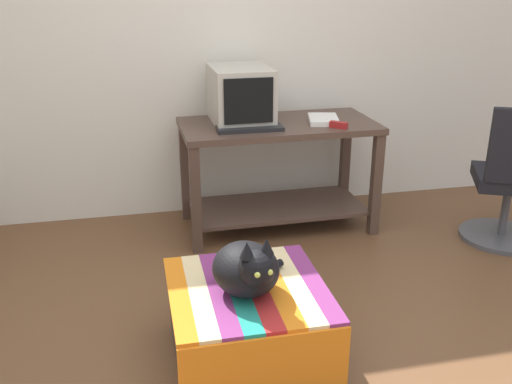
{
  "coord_description": "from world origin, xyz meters",
  "views": [
    {
      "loc": [
        -0.54,
        -1.83,
        1.61
      ],
      "look_at": [
        0.05,
        0.85,
        0.55
      ],
      "focal_mm": 40.14,
      "sensor_mm": 36.0,
      "label": 1
    }
  ],
  "objects_px": {
    "keyboard": "(250,128)",
    "stapler": "(339,125)",
    "tv_monitor": "(241,95)",
    "office_chair": "(512,185)",
    "ottoman_with_blanket": "(248,323)",
    "book": "(323,120)",
    "desk": "(278,157)",
    "cat": "(248,268)"
  },
  "relations": [
    {
      "from": "tv_monitor",
      "to": "book",
      "type": "height_order",
      "value": "tv_monitor"
    },
    {
      "from": "book",
      "to": "ottoman_with_blanket",
      "type": "relative_size",
      "value": 0.38
    },
    {
      "from": "keyboard",
      "to": "tv_monitor",
      "type": "bearing_deg",
      "value": 94.42
    },
    {
      "from": "ottoman_with_blanket",
      "to": "stapler",
      "type": "xyz_separation_m",
      "value": [
        0.81,
        1.15,
        0.55
      ]
    },
    {
      "from": "book",
      "to": "cat",
      "type": "distance_m",
      "value": 1.59
    },
    {
      "from": "book",
      "to": "stapler",
      "type": "bearing_deg",
      "value": -62.78
    },
    {
      "from": "keyboard",
      "to": "cat",
      "type": "distance_m",
      "value": 1.32
    },
    {
      "from": "tv_monitor",
      "to": "ottoman_with_blanket",
      "type": "xyz_separation_m",
      "value": [
        -0.25,
        -1.43,
        -0.7
      ]
    },
    {
      "from": "stapler",
      "to": "keyboard",
      "type": "bearing_deg",
      "value": 123.85
    },
    {
      "from": "book",
      "to": "office_chair",
      "type": "xyz_separation_m",
      "value": [
        1.05,
        -0.52,
        -0.34
      ]
    },
    {
      "from": "tv_monitor",
      "to": "stapler",
      "type": "xyz_separation_m",
      "value": [
        0.56,
        -0.28,
        -0.15
      ]
    },
    {
      "from": "desk",
      "to": "office_chair",
      "type": "bearing_deg",
      "value": -23.62
    },
    {
      "from": "book",
      "to": "tv_monitor",
      "type": "bearing_deg",
      "value": -179.51
    },
    {
      "from": "tv_monitor",
      "to": "stapler",
      "type": "relative_size",
      "value": 4.36
    },
    {
      "from": "cat",
      "to": "office_chair",
      "type": "height_order",
      "value": "office_chair"
    },
    {
      "from": "cat",
      "to": "keyboard",
      "type": "bearing_deg",
      "value": 66.83
    },
    {
      "from": "desk",
      "to": "book",
      "type": "distance_m",
      "value": 0.38
    },
    {
      "from": "keyboard",
      "to": "ottoman_with_blanket",
      "type": "relative_size",
      "value": 0.58
    },
    {
      "from": "tv_monitor",
      "to": "cat",
      "type": "distance_m",
      "value": 1.56
    },
    {
      "from": "tv_monitor",
      "to": "ottoman_with_blanket",
      "type": "relative_size",
      "value": 0.69
    },
    {
      "from": "ottoman_with_blanket",
      "to": "book",
      "type": "bearing_deg",
      "value": 59.76
    },
    {
      "from": "keyboard",
      "to": "desk",
      "type": "bearing_deg",
      "value": 34.29
    },
    {
      "from": "tv_monitor",
      "to": "keyboard",
      "type": "relative_size",
      "value": 1.2
    },
    {
      "from": "book",
      "to": "stapler",
      "type": "xyz_separation_m",
      "value": [
        0.04,
        -0.17,
        0.0
      ]
    },
    {
      "from": "book",
      "to": "office_chair",
      "type": "height_order",
      "value": "office_chair"
    },
    {
      "from": "tv_monitor",
      "to": "book",
      "type": "relative_size",
      "value": 1.83
    },
    {
      "from": "office_chair",
      "to": "stapler",
      "type": "relative_size",
      "value": 8.09
    },
    {
      "from": "keyboard",
      "to": "cat",
      "type": "xyz_separation_m",
      "value": [
        -0.27,
        -1.27,
        -0.25
      ]
    },
    {
      "from": "tv_monitor",
      "to": "book",
      "type": "bearing_deg",
      "value": -13.61
    },
    {
      "from": "tv_monitor",
      "to": "keyboard",
      "type": "bearing_deg",
      "value": -87.42
    },
    {
      "from": "cat",
      "to": "office_chair",
      "type": "xyz_separation_m",
      "value": [
        1.83,
        0.84,
        -0.09
      ]
    },
    {
      "from": "tv_monitor",
      "to": "office_chair",
      "type": "distance_m",
      "value": 1.76
    },
    {
      "from": "ottoman_with_blanket",
      "to": "office_chair",
      "type": "height_order",
      "value": "office_chair"
    },
    {
      "from": "keyboard",
      "to": "cat",
      "type": "relative_size",
      "value": 1.04
    },
    {
      "from": "cat",
      "to": "stapler",
      "type": "xyz_separation_m",
      "value": [
        0.82,
        1.2,
        0.26
      ]
    },
    {
      "from": "desk",
      "to": "keyboard",
      "type": "distance_m",
      "value": 0.35
    },
    {
      "from": "book",
      "to": "cat",
      "type": "bearing_deg",
      "value": -106.35
    },
    {
      "from": "keyboard",
      "to": "office_chair",
      "type": "xyz_separation_m",
      "value": [
        1.55,
        -0.42,
        -0.34
      ]
    },
    {
      "from": "desk",
      "to": "ottoman_with_blanket",
      "type": "bearing_deg",
      "value": -110.31
    },
    {
      "from": "tv_monitor",
      "to": "office_chair",
      "type": "bearing_deg",
      "value": -22.95
    },
    {
      "from": "keyboard",
      "to": "stapler",
      "type": "bearing_deg",
      "value": -6.09
    },
    {
      "from": "stapler",
      "to": "desk",
      "type": "bearing_deg",
      "value": 98.41
    }
  ]
}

